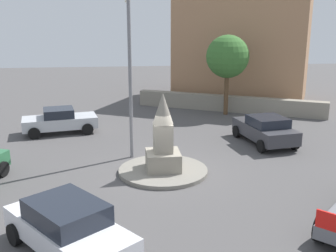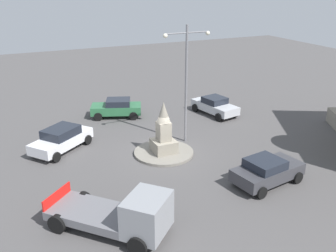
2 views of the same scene
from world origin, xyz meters
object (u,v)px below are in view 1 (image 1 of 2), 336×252
corner_building (244,49)px  car_white_passing (68,227)px  streetlamp (130,57)px  tree_near_wall (228,57)px  car_dark_grey_far_side (265,129)px  car_silver_waiting (60,120)px  monument (163,140)px

corner_building → car_white_passing: bearing=-28.1°
streetlamp → car_white_passing: streetlamp is taller
streetlamp → corner_building: bearing=145.2°
corner_building → tree_near_wall: (5.51, -2.80, -0.14)m
car_dark_grey_far_side → car_silver_waiting: bearing=-107.0°
corner_building → tree_near_wall: corner_building is taller
car_dark_grey_far_side → car_white_passing: (9.17, -8.92, 0.03)m
streetlamp → car_white_passing: size_ratio=1.75×
tree_near_wall → corner_building: bearing=153.1°
car_silver_waiting → monument: bearing=37.0°
streetlamp → car_white_passing: (7.83, -1.99, -3.86)m
corner_building → car_dark_grey_far_side: bearing=-11.5°
monument → car_dark_grey_far_side: (-3.48, 5.69, -0.66)m
car_white_passing → corner_building: size_ratio=0.46×
corner_building → tree_near_wall: size_ratio=1.83×
car_dark_grey_far_side → corner_building: corner_building is taller
car_white_passing → tree_near_wall: (-15.89, 8.61, 3.07)m
car_silver_waiting → car_dark_grey_far_side: bearing=73.0°
streetlamp → car_dark_grey_far_side: 8.05m
corner_building → streetlamp: bearing=-34.8°
car_dark_grey_far_side → monument: bearing=-58.5°
monument → tree_near_wall: (-10.20, 5.39, 2.44)m
car_silver_waiting → corner_building: bearing=123.8°
tree_near_wall → streetlamp: bearing=-39.4°
monument → corner_building: bearing=152.5°
car_white_passing → corner_building: corner_building is taller
streetlamp → car_dark_grey_far_side: size_ratio=1.84×
monument → car_dark_grey_far_side: monument is taller
car_white_passing → tree_near_wall: size_ratio=0.83×
car_dark_grey_far_side → tree_near_wall: bearing=-177.4°
monument → tree_near_wall: tree_near_wall is taller
car_white_passing → monument: bearing=150.4°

